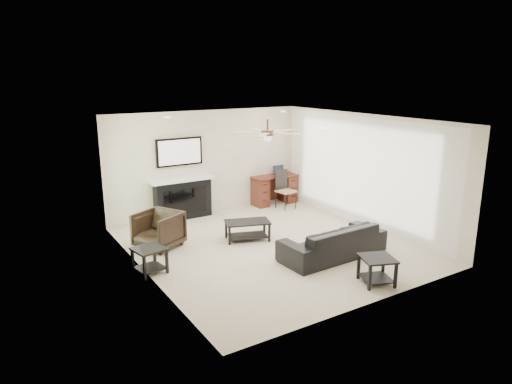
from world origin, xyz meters
TOP-DOWN VIEW (x-y plane):
  - room_shell at (0.19, 0.08)m, footprint 5.50×5.54m
  - sofa at (0.71, -1.05)m, footprint 2.10×0.88m
  - armchair at (-1.89, 1.10)m, footprint 1.07×1.06m
  - coffee_table at (-0.19, 0.55)m, footprint 1.01×0.76m
  - end_table_near at (0.56, -2.30)m, footprint 0.67×0.67m
  - end_table_left at (-2.44, 0.05)m, footprint 0.58×0.58m
  - fireplace_unit at (-0.73, 2.58)m, footprint 1.52×0.34m
  - desk at (1.81, 2.53)m, footprint 1.22×0.56m
  - desk_chair at (1.81, 1.98)m, footprint 0.46×0.48m
  - laptop at (2.01, 2.51)m, footprint 0.33×0.24m

SIDE VIEW (x-z plane):
  - coffee_table at x=-0.19m, z-range 0.00..0.40m
  - end_table_near at x=0.56m, z-range 0.00..0.45m
  - end_table_left at x=-2.44m, z-range 0.00..0.45m
  - sofa at x=0.71m, z-range 0.00..0.61m
  - armchair at x=-1.89m, z-range 0.00..0.73m
  - desk at x=1.81m, z-range 0.00..0.76m
  - desk_chair at x=1.81m, z-range 0.00..0.97m
  - laptop at x=2.01m, z-range 0.76..0.99m
  - fireplace_unit at x=-0.73m, z-range 0.00..1.91m
  - room_shell at x=0.19m, z-range 0.42..2.94m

